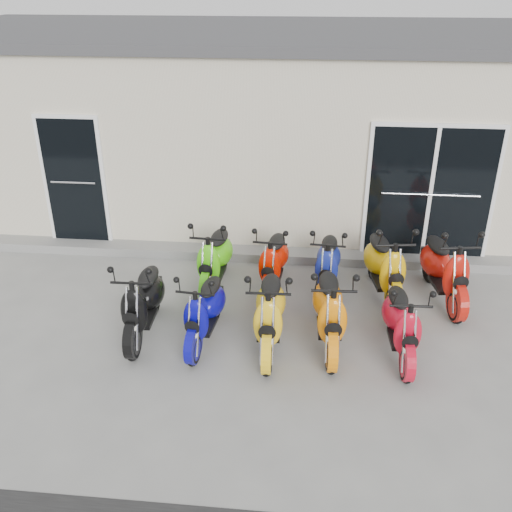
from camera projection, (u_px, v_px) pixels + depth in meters
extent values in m
plane|color=gray|center=(252.00, 324.00, 7.82)|extent=(80.00, 80.00, 0.00)
cube|color=beige|center=(278.00, 120.00, 11.72)|extent=(14.00, 6.00, 3.20)
cube|color=#3F3F42|center=(280.00, 32.00, 10.97)|extent=(14.20, 6.20, 0.16)
cube|color=gray|center=(264.00, 254.00, 9.58)|extent=(14.00, 0.40, 0.15)
cube|color=black|center=(74.00, 178.00, 9.46)|extent=(1.07, 0.08, 2.22)
cube|color=black|center=(430.00, 190.00, 8.95)|extent=(2.02, 0.08, 2.22)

